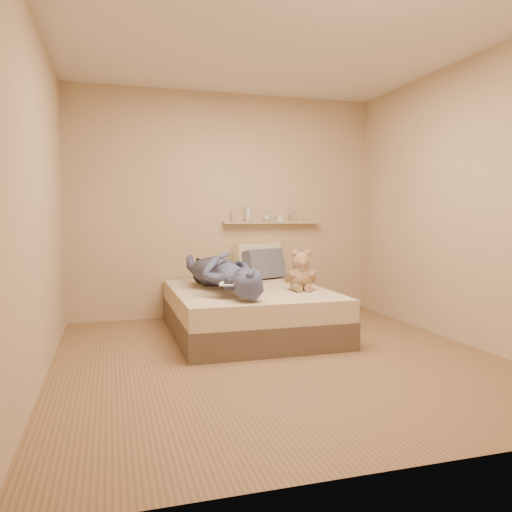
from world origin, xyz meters
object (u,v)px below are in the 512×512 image
object	(u,v)px
pillow_cream	(258,261)
person	(223,272)
bed	(248,311)
dark_plush	(202,273)
teddy_bear	(301,273)
game_console	(229,283)
pillow_grey	(265,264)
wall_shelf	(272,222)

from	to	relation	value
pillow_cream	person	bearing A→B (deg)	-124.18
bed	dark_plush	bearing A→B (deg)	128.88
teddy_bear	person	world-z (taller)	teddy_bear
game_console	teddy_bear	bearing A→B (deg)	23.43
game_console	person	bearing A→B (deg)	83.37
game_console	dark_plush	distance (m)	1.07
dark_plush	pillow_grey	world-z (taller)	pillow_grey
bed	teddy_bear	size ratio (longest dim) A/B	4.73
wall_shelf	bed	bearing A→B (deg)	-121.18
pillow_cream	teddy_bear	bearing A→B (deg)	-83.43
game_console	pillow_grey	distance (m)	1.47
bed	game_console	xyz separation A→B (m)	(-0.34, -0.59, 0.37)
bed	wall_shelf	distance (m)	1.38
wall_shelf	game_console	bearing A→B (deg)	-120.55
game_console	wall_shelf	world-z (taller)	wall_shelf
pillow_grey	dark_plush	bearing A→B (deg)	-164.81
dark_plush	wall_shelf	bearing A→B (deg)	24.62
game_console	person	world-z (taller)	person
dark_plush	pillow_cream	world-z (taller)	pillow_cream
dark_plush	person	bearing A→B (deg)	-79.01
teddy_bear	pillow_grey	bearing A→B (deg)	94.97
game_console	pillow_cream	size ratio (longest dim) A/B	0.33
wall_shelf	pillow_grey	bearing A→B (deg)	-126.57
pillow_cream	wall_shelf	xyz separation A→B (m)	(0.20, 0.08, 0.45)
bed	game_console	bearing A→B (deg)	-119.57
pillow_grey	bed	bearing A→B (deg)	-119.32
person	teddy_bear	bearing A→B (deg)	162.99
dark_plush	pillow_grey	distance (m)	0.80
game_console	bed	bearing A→B (deg)	60.43
pillow_cream	person	distance (m)	1.11
teddy_bear	person	size ratio (longest dim) A/B	0.25
game_console	pillow_cream	xyz separation A→B (m)	(0.68, 1.42, 0.05)
person	dark_plush	bearing A→B (deg)	-84.14
dark_plush	pillow_grey	xyz separation A→B (m)	(0.77, 0.21, 0.05)
teddy_bear	person	xyz separation A→B (m)	(-0.75, 0.16, 0.02)
game_console	person	distance (m)	0.51
game_console	teddy_bear	size ratio (longest dim) A/B	0.45
pillow_cream	wall_shelf	distance (m)	0.50
dark_plush	pillow_cream	bearing A→B (deg)	25.57
bed	teddy_bear	distance (m)	0.66
bed	pillow_cream	size ratio (longest dim) A/B	3.45
bed	pillow_cream	bearing A→B (deg)	67.42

